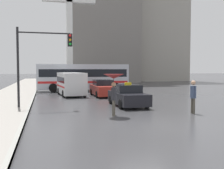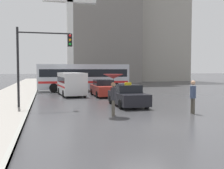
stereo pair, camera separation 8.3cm
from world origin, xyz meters
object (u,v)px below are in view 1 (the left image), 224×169
object	(u,v)px
taxi	(128,96)
monument_cross	(69,18)
sedan_red	(103,89)
city_bus	(83,76)
pedestrian_with_umbrella	(114,82)
pedestrian_man	(193,94)
ambulance_van	(71,83)
traffic_light	(42,52)

from	to	relation	value
taxi	monument_cross	size ratio (longest dim) A/B	0.22
sedan_red	monument_cross	world-z (taller)	monument_cross
taxi	sedan_red	bearing A→B (deg)	-88.55
taxi	city_bus	distance (m)	13.18
city_bus	pedestrian_with_umbrella	distance (m)	16.60
taxi	monument_cross	xyz separation A→B (m)	(-1.61, 24.22, 9.70)
pedestrian_with_umbrella	monument_cross	distance (m)	29.01
pedestrian_with_umbrella	pedestrian_man	bearing A→B (deg)	-66.75
pedestrian_with_umbrella	pedestrian_man	xyz separation A→B (m)	(4.43, -0.41, -0.69)
sedan_red	ambulance_van	world-z (taller)	ambulance_van
taxi	monument_cross	distance (m)	26.14
ambulance_van	pedestrian_with_umbrella	distance (m)	11.75
pedestrian_with_umbrella	monument_cross	bearing A→B (deg)	27.94
traffic_light	pedestrian_with_umbrella	bearing A→B (deg)	-44.30
pedestrian_man	traffic_light	size ratio (longest dim) A/B	0.37
monument_cross	ambulance_van	bearing A→B (deg)	-94.90
sedan_red	traffic_light	bearing A→B (deg)	51.30
taxi	ambulance_van	bearing A→B (deg)	-69.97
pedestrian_with_umbrella	traffic_light	world-z (taller)	traffic_light
sedan_red	monument_cross	distance (m)	19.96
traffic_light	pedestrian_man	bearing A→B (deg)	-26.20
ambulance_van	pedestrian_with_umbrella	xyz separation A→B (m)	(1.08, -11.69, 0.60)
taxi	pedestrian_man	xyz separation A→B (m)	(2.53, -3.90, 0.45)
ambulance_van	pedestrian_man	world-z (taller)	ambulance_van
city_bus	pedestrian_with_umbrella	xyz separation A→B (m)	(-0.78, -16.58, 0.11)
taxi	traffic_light	size ratio (longest dim) A/B	0.81
sedan_red	pedestrian_with_umbrella	xyz separation A→B (m)	(-1.74, -10.31, 1.10)
taxi	ambulance_van	world-z (taller)	ambulance_van
sedan_red	pedestrian_with_umbrella	size ratio (longest dim) A/B	2.05
ambulance_van	traffic_light	bearing A→B (deg)	67.59
city_bus	ambulance_van	bearing A→B (deg)	-16.84
city_bus	pedestrian_man	xyz separation A→B (m)	(3.66, -16.99, -0.58)
ambulance_van	monument_cross	bearing A→B (deg)	-99.67
ambulance_van	pedestrian_man	bearing A→B (deg)	109.73
pedestrian_with_umbrella	pedestrian_man	size ratio (longest dim) A/B	1.20
city_bus	monument_cross	world-z (taller)	monument_cross
traffic_light	monument_cross	world-z (taller)	monument_cross
taxi	traffic_light	bearing A→B (deg)	-0.84
pedestrian_man	pedestrian_with_umbrella	bearing A→B (deg)	-93.50
sedan_red	taxi	bearing A→B (deg)	91.45
pedestrian_man	city_bus	bearing A→B (deg)	-166.06
pedestrian_man	monument_cross	xyz separation A→B (m)	(-4.14, 28.12, 9.25)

